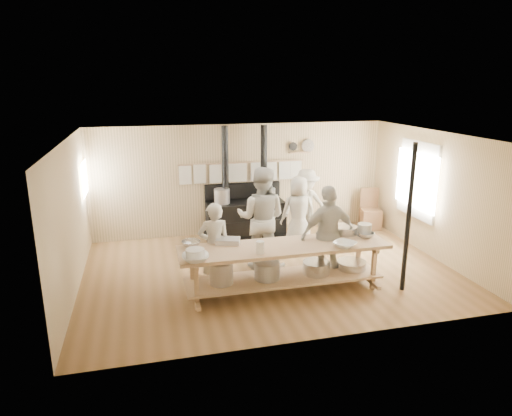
% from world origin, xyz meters
% --- Properties ---
extents(ground, '(7.00, 7.00, 0.00)m').
position_xyz_m(ground, '(0.00, 0.00, 0.00)').
color(ground, brown).
rests_on(ground, ground).
extents(room_shell, '(7.00, 7.00, 7.00)m').
position_xyz_m(room_shell, '(0.00, 0.00, 1.62)').
color(room_shell, tan).
rests_on(room_shell, ground).
extents(window_right, '(0.09, 1.50, 1.65)m').
position_xyz_m(window_right, '(3.47, 0.60, 1.50)').
color(window_right, beige).
rests_on(window_right, ground).
extents(left_opening, '(0.00, 0.90, 0.90)m').
position_xyz_m(left_opening, '(-3.45, 2.00, 1.60)').
color(left_opening, white).
rests_on(left_opening, ground).
extents(stove, '(1.90, 0.75, 2.60)m').
position_xyz_m(stove, '(-0.01, 2.12, 0.52)').
color(stove, black).
rests_on(stove, ground).
extents(towel_rail, '(3.00, 0.04, 0.47)m').
position_xyz_m(towel_rail, '(-0.00, 2.40, 1.55)').
color(towel_rail, tan).
rests_on(towel_rail, ground).
extents(back_wall_shelf, '(0.63, 0.14, 0.32)m').
position_xyz_m(back_wall_shelf, '(1.46, 2.43, 2.00)').
color(back_wall_shelf, tan).
rests_on(back_wall_shelf, ground).
extents(prep_table, '(3.60, 0.90, 0.85)m').
position_xyz_m(prep_table, '(-0.01, -0.90, 0.52)').
color(prep_table, tan).
rests_on(prep_table, ground).
extents(support_post, '(0.08, 0.08, 2.60)m').
position_xyz_m(support_post, '(2.05, -1.35, 1.30)').
color(support_post, black).
rests_on(support_post, ground).
extents(cook_far_left, '(0.58, 0.39, 1.55)m').
position_xyz_m(cook_far_left, '(-1.13, -0.44, 0.78)').
color(cook_far_left, '#A5A192').
rests_on(cook_far_left, ground).
extents(cook_left, '(1.21, 1.11, 2.01)m').
position_xyz_m(cook_left, '(-0.11, 0.26, 1.00)').
color(cook_left, '#A5A192').
rests_on(cook_left, ground).
extents(cook_center, '(0.80, 0.55, 1.58)m').
position_xyz_m(cook_center, '(0.98, 1.19, 0.79)').
color(cook_center, '#A5A192').
rests_on(cook_center, ground).
extents(cook_right, '(1.09, 0.53, 1.80)m').
position_xyz_m(cook_right, '(0.89, -0.70, 0.90)').
color(cook_right, '#A5A192').
rests_on(cook_right, ground).
extents(cook_by_window, '(1.13, 0.72, 1.66)m').
position_xyz_m(cook_by_window, '(1.29, 1.57, 0.83)').
color(cook_by_window, '#A5A192').
rests_on(cook_by_window, ground).
extents(chair, '(0.55, 0.55, 0.99)m').
position_xyz_m(chair, '(3.15, 1.97, 0.29)').
color(chair, brown).
rests_on(chair, ground).
extents(bowl_white_a, '(0.44, 0.44, 0.10)m').
position_xyz_m(bowl_white_a, '(-1.55, -1.23, 0.90)').
color(bowl_white_a, white).
rests_on(bowl_white_a, prep_table).
extents(bowl_steel_a, '(0.42, 0.42, 0.10)m').
position_xyz_m(bowl_steel_a, '(-1.55, -0.57, 0.90)').
color(bowl_steel_a, silver).
rests_on(bowl_steel_a, prep_table).
extents(bowl_white_b, '(0.51, 0.51, 0.09)m').
position_xyz_m(bowl_white_b, '(0.97, -1.23, 0.90)').
color(bowl_white_b, white).
rests_on(bowl_white_b, prep_table).
extents(bowl_steel_b, '(0.35, 0.35, 0.09)m').
position_xyz_m(bowl_steel_b, '(1.55, -0.86, 0.89)').
color(bowl_steel_b, silver).
rests_on(bowl_steel_b, prep_table).
extents(roasting_pan, '(0.47, 0.38, 0.09)m').
position_xyz_m(roasting_pan, '(-0.91, -0.57, 0.89)').
color(roasting_pan, '#B2B2B7').
rests_on(roasting_pan, prep_table).
extents(mixing_bowl_large, '(0.47, 0.47, 0.14)m').
position_xyz_m(mixing_bowl_large, '(1.27, -0.57, 0.92)').
color(mixing_bowl_large, silver).
rests_on(mixing_bowl_large, prep_table).
extents(bucket_galv, '(0.29, 0.29, 0.23)m').
position_xyz_m(bucket_galv, '(1.55, -0.78, 0.96)').
color(bucket_galv, gray).
rests_on(bucket_galv, prep_table).
extents(deep_bowl_enamel, '(0.30, 0.30, 0.19)m').
position_xyz_m(deep_bowl_enamel, '(-1.55, -1.21, 0.94)').
color(deep_bowl_enamel, white).
rests_on(deep_bowl_enamel, prep_table).
extents(pitcher, '(0.16, 0.16, 0.21)m').
position_xyz_m(pitcher, '(-0.49, -1.16, 0.95)').
color(pitcher, white).
rests_on(pitcher, prep_table).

